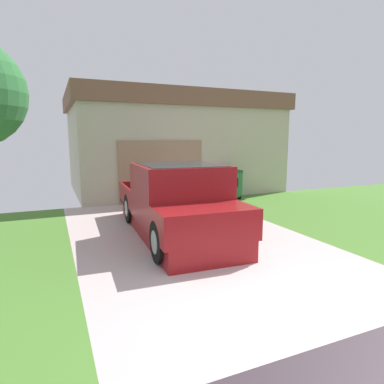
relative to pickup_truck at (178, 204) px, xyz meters
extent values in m
cube|color=#BEABA9|center=(0.21, -0.04, -0.81)|extent=(5.20, 9.00, 0.06)
cube|color=maroon|center=(0.02, 0.39, -0.57)|extent=(1.99, 5.12, 0.42)
cube|color=maroon|center=(0.00, -0.08, 0.29)|extent=(1.99, 2.13, 1.29)
cube|color=#1E2833|center=(0.00, -0.08, 0.67)|extent=(1.75, 1.95, 0.54)
cube|color=maroon|center=(-0.08, -1.61, -0.06)|extent=(1.94, 1.12, 0.60)
cube|color=black|center=(0.10, 1.92, -0.33)|extent=(1.99, 2.06, 0.06)
cube|color=maroon|center=(1.01, 1.87, -0.07)|extent=(0.16, 1.97, 0.58)
cube|color=maroon|center=(-0.82, 1.97, -0.07)|extent=(0.16, 1.97, 0.58)
cube|color=maroon|center=(0.15, 2.87, -0.07)|extent=(1.89, 0.16, 0.58)
cube|color=black|center=(1.00, -0.85, 0.57)|extent=(0.11, 0.18, 0.20)
cylinder|color=black|center=(0.74, -1.50, -0.38)|extent=(0.30, 0.81, 0.80)
cylinder|color=#9E9EA3|center=(0.74, -1.50, -0.38)|extent=(0.30, 0.45, 0.44)
cylinder|color=black|center=(-0.89, -1.42, -0.38)|extent=(0.30, 0.81, 0.80)
cylinder|color=#9E9EA3|center=(-0.89, -1.42, -0.38)|extent=(0.30, 0.45, 0.44)
cylinder|color=black|center=(0.90, 1.68, -0.38)|extent=(0.30, 0.81, 0.80)
cylinder|color=#9E9EA3|center=(0.90, 1.68, -0.38)|extent=(0.30, 0.45, 0.44)
cylinder|color=black|center=(-0.73, 1.76, -0.38)|extent=(0.30, 0.81, 0.80)
cylinder|color=#9E9EA3|center=(-0.73, 1.76, -0.38)|extent=(0.30, 0.45, 0.44)
cylinder|color=brown|center=(1.55, 0.18, -0.37)|extent=(0.13, 0.13, 0.82)
cylinder|color=brown|center=(1.24, 0.05, -0.37)|extent=(0.13, 0.13, 0.82)
cylinder|color=gold|center=(1.39, 0.11, 0.30)|extent=(0.30, 0.30, 0.56)
cylinder|color=beige|center=(1.55, 0.18, 0.23)|extent=(0.09, 0.09, 0.63)
cylinder|color=beige|center=(1.23, 0.05, 0.23)|extent=(0.09, 0.09, 0.63)
sphere|color=beige|center=(1.39, 0.11, 0.69)|extent=(0.19, 0.19, 0.19)
cylinder|color=#BCB2A3|center=(1.39, 0.11, 0.73)|extent=(0.39, 0.39, 0.01)
cone|color=#BCB2A3|center=(1.39, 0.11, 0.79)|extent=(0.20, 0.20, 0.11)
cube|color=tan|center=(1.47, -0.07, -0.65)|extent=(0.35, 0.18, 0.25)
torus|color=tan|center=(1.47, -0.07, -0.47)|extent=(0.32, 0.02, 0.32)
cube|color=#B9B199|center=(2.48, 7.41, 0.98)|extent=(8.59, 6.01, 3.52)
cube|color=brown|center=(2.48, 7.41, 3.08)|extent=(8.93, 6.25, 0.67)
cube|color=#93755B|center=(1.03, 4.37, 0.34)|extent=(3.19, 0.06, 2.24)
cube|color=#286B38|center=(3.68, 3.89, -0.22)|extent=(0.58, 0.68, 0.93)
cube|color=#1C4A27|center=(3.68, 3.89, 0.29)|extent=(0.60, 0.71, 0.10)
cylinder|color=black|center=(3.46, 3.61, -0.69)|extent=(0.05, 0.18, 0.18)
cylinder|color=black|center=(3.90, 3.61, -0.69)|extent=(0.05, 0.18, 0.18)
camera|label=1|loc=(-2.67, -7.01, 1.50)|focal=30.54mm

